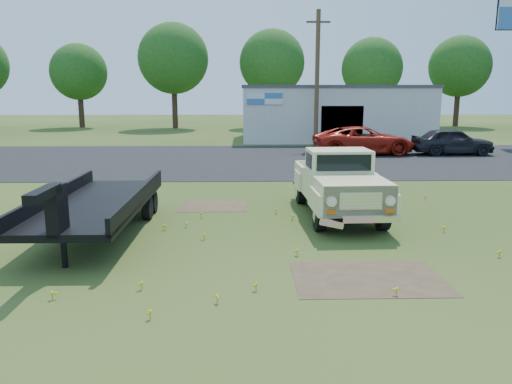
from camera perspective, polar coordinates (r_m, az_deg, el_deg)
The scene contains 15 objects.
ground at distance 12.94m, azimuth 3.01°, elevation -5.10°, with size 140.00×140.00×0.00m, color #2D4315.
asphalt_lot at distance 27.63m, azimuth 0.62°, elevation 3.75°, with size 90.00×14.00×0.02m, color black.
dirt_patch_a at distance 10.37m, azimuth 12.72°, elevation -9.63°, with size 3.00×2.00×0.01m, color #473A26.
dirt_patch_b at distance 16.32m, azimuth -4.96°, elevation -1.65°, with size 2.20×1.60×0.01m, color #473A26.
commercial_building at distance 40.01m, azimuth 8.73°, elevation 9.00°, with size 14.20×8.20×4.15m.
utility_pole_mid at distance 34.74m, azimuth 6.99°, elevation 12.84°, with size 1.60×0.30×9.00m.
treeline_b at distance 56.05m, azimuth -19.61°, elevation 12.78°, with size 5.76×5.76×8.57m.
treeline_c at distance 52.45m, azimuth -9.44°, elevation 14.80°, with size 7.04×7.04×10.47m.
treeline_d at distance 53.04m, azimuth 1.85°, elevation 14.56°, with size 6.72×6.72×10.00m.
treeline_e at distance 53.04m, azimuth 13.11°, elevation 13.59°, with size 6.08×6.08×9.04m.
treeline_f at distance 58.63m, azimuth 22.26°, elevation 13.13°, with size 6.40×6.40×9.52m.
vintage_pickup_truck at distance 15.11m, azimuth 9.35°, elevation 1.08°, with size 2.15×5.54×2.01m, color beige, non-canonical shape.
flatbed_trailer at distance 13.62m, azimuth -17.65°, elevation -0.73°, with size 2.29×6.88×1.88m, color black, non-canonical shape.
red_pickup at distance 30.41m, azimuth 12.21°, elevation 5.75°, with size 2.73×5.91×1.64m, color #9B190E.
dark_sedan at distance 31.78m, azimuth 21.50°, elevation 5.39°, with size 1.86×4.63×1.58m, color black.
Camera 1 is at (-0.99, -12.37, 3.67)m, focal length 35.00 mm.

